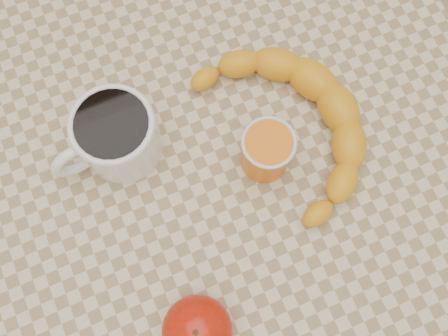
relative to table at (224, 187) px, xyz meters
name	(u,v)px	position (x,y,z in m)	size (l,w,h in m)	color
ground	(224,244)	(0.00, 0.00, -0.66)	(3.00, 3.00, 0.00)	tan
table	(224,187)	(0.00, 0.00, 0.00)	(0.80, 0.80, 0.75)	beige
coffee_mug	(115,136)	(-0.11, 0.09, 0.13)	(0.15, 0.12, 0.09)	white
orange_juice_glass	(267,151)	(0.06, -0.01, 0.13)	(0.07, 0.07, 0.08)	#E16407
apple	(197,331)	(-0.11, -0.17, 0.12)	(0.10, 0.10, 0.08)	#A60E05
banana	(291,125)	(0.10, 0.02, 0.11)	(0.24, 0.33, 0.05)	orange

